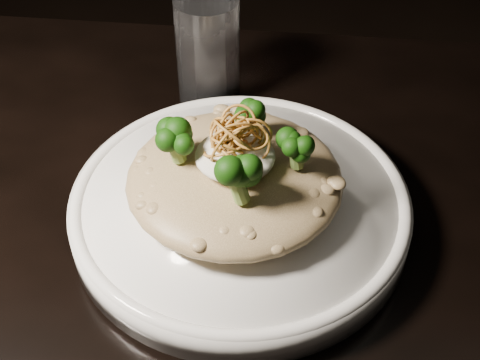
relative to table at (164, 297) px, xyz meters
name	(u,v)px	position (x,y,z in m)	size (l,w,h in m)	color
table	(164,297)	(0.00, 0.00, 0.00)	(1.10, 0.80, 0.75)	black
plate	(240,209)	(0.08, 0.04, 0.10)	(0.32, 0.32, 0.03)	white
risotto	(235,179)	(0.07, 0.04, 0.14)	(0.20, 0.20, 0.04)	brown
broccoli	(238,141)	(0.07, 0.04, 0.19)	(0.14, 0.14, 0.05)	black
cheese	(235,156)	(0.07, 0.03, 0.17)	(0.07, 0.07, 0.02)	white
shallots	(239,129)	(0.07, 0.04, 0.20)	(0.06, 0.06, 0.04)	brown
drinking_glass	(208,51)	(0.02, 0.24, 0.15)	(0.07, 0.07, 0.13)	white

